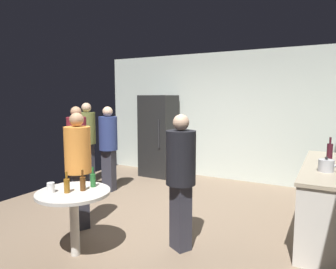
{
  "coord_description": "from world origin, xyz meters",
  "views": [
    {
      "loc": [
        2.26,
        -3.68,
        1.76
      ],
      "look_at": [
        0.21,
        0.13,
        1.23
      ],
      "focal_mm": 32.61,
      "sensor_mm": 36.0,
      "label": 1
    }
  ],
  "objects_px": {
    "refrigerator": "(159,136)",
    "person_in_orange_shirt": "(78,162)",
    "person_in_navy_shirt": "(108,142)",
    "foreground_table": "(74,200)",
    "beer_bottle_brown": "(83,183)",
    "person_in_olive_shirt": "(87,136)",
    "wine_bottle_on_counter": "(330,151)",
    "beer_bottle_green": "(93,180)",
    "plastic_cup_white": "(51,188)",
    "person_in_black_shirt": "(181,172)",
    "person_in_maroon_shirt": "(77,144)",
    "beer_bottle_amber": "(67,185)",
    "kettle": "(326,165)"
  },
  "relations": [
    {
      "from": "beer_bottle_green",
      "to": "person_in_orange_shirt",
      "type": "height_order",
      "value": "person_in_orange_shirt"
    },
    {
      "from": "beer_bottle_brown",
      "to": "person_in_orange_shirt",
      "type": "xyz_separation_m",
      "value": [
        -0.53,
        0.47,
        0.09
      ]
    },
    {
      "from": "kettle",
      "to": "wine_bottle_on_counter",
      "type": "distance_m",
      "value": 0.81
    },
    {
      "from": "person_in_navy_shirt",
      "to": "foreground_table",
      "type": "bearing_deg",
      "value": 26.11
    },
    {
      "from": "wine_bottle_on_counter",
      "to": "beer_bottle_amber",
      "type": "relative_size",
      "value": 1.35
    },
    {
      "from": "kettle",
      "to": "beer_bottle_green",
      "type": "xyz_separation_m",
      "value": [
        -2.35,
        -1.33,
        -0.15
      ]
    },
    {
      "from": "wine_bottle_on_counter",
      "to": "person_in_black_shirt",
      "type": "height_order",
      "value": "person_in_black_shirt"
    },
    {
      "from": "refrigerator",
      "to": "person_in_orange_shirt",
      "type": "relative_size",
      "value": 1.15
    },
    {
      "from": "kettle",
      "to": "person_in_navy_shirt",
      "type": "xyz_separation_m",
      "value": [
        -3.61,
        0.49,
        -0.05
      ]
    },
    {
      "from": "person_in_orange_shirt",
      "to": "person_in_maroon_shirt",
      "type": "bearing_deg",
      "value": 164.51
    },
    {
      "from": "person_in_olive_shirt",
      "to": "person_in_navy_shirt",
      "type": "bearing_deg",
      "value": -2.11
    },
    {
      "from": "foreground_table",
      "to": "refrigerator",
      "type": "bearing_deg",
      "value": 105.26
    },
    {
      "from": "person_in_black_shirt",
      "to": "beer_bottle_brown",
      "type": "bearing_deg",
      "value": -26.24
    },
    {
      "from": "person_in_navy_shirt",
      "to": "plastic_cup_white",
      "type": "bearing_deg",
      "value": 20.78
    },
    {
      "from": "refrigerator",
      "to": "foreground_table",
      "type": "bearing_deg",
      "value": -74.74
    },
    {
      "from": "foreground_table",
      "to": "beer_bottle_brown",
      "type": "bearing_deg",
      "value": 42.68
    },
    {
      "from": "refrigerator",
      "to": "person_in_olive_shirt",
      "type": "bearing_deg",
      "value": -129.19
    },
    {
      "from": "foreground_table",
      "to": "plastic_cup_white",
      "type": "xyz_separation_m",
      "value": [
        -0.17,
        -0.15,
        0.16
      ]
    },
    {
      "from": "plastic_cup_white",
      "to": "person_in_black_shirt",
      "type": "height_order",
      "value": "person_in_black_shirt"
    },
    {
      "from": "refrigerator",
      "to": "beer_bottle_amber",
      "type": "xyz_separation_m",
      "value": [
        0.94,
        -3.59,
        -0.08
      ]
    },
    {
      "from": "wine_bottle_on_counter",
      "to": "refrigerator",
      "type": "bearing_deg",
      "value": 161.3
    },
    {
      "from": "person_in_navy_shirt",
      "to": "person_in_orange_shirt",
      "type": "relative_size",
      "value": 1.02
    },
    {
      "from": "beer_bottle_green",
      "to": "person_in_olive_shirt",
      "type": "height_order",
      "value": "person_in_olive_shirt"
    },
    {
      "from": "refrigerator",
      "to": "beer_bottle_brown",
      "type": "height_order",
      "value": "refrigerator"
    },
    {
      "from": "beer_bottle_amber",
      "to": "refrigerator",
      "type": "bearing_deg",
      "value": 104.68
    },
    {
      "from": "plastic_cup_white",
      "to": "person_in_maroon_shirt",
      "type": "xyz_separation_m",
      "value": [
        -1.33,
        1.73,
        0.14
      ]
    },
    {
      "from": "beer_bottle_brown",
      "to": "foreground_table",
      "type": "bearing_deg",
      "value": -137.32
    },
    {
      "from": "kettle",
      "to": "beer_bottle_amber",
      "type": "height_order",
      "value": "kettle"
    },
    {
      "from": "refrigerator",
      "to": "beer_bottle_green",
      "type": "relative_size",
      "value": 7.83
    },
    {
      "from": "refrigerator",
      "to": "person_in_orange_shirt",
      "type": "height_order",
      "value": "refrigerator"
    },
    {
      "from": "wine_bottle_on_counter",
      "to": "beer_bottle_amber",
      "type": "xyz_separation_m",
      "value": [
        -2.47,
        -2.44,
        -0.2
      ]
    },
    {
      "from": "wine_bottle_on_counter",
      "to": "person_in_maroon_shirt",
      "type": "xyz_separation_m",
      "value": [
        -3.95,
        -0.79,
        -0.09
      ]
    },
    {
      "from": "person_in_orange_shirt",
      "to": "person_in_black_shirt",
      "type": "bearing_deg",
      "value": 35.02
    },
    {
      "from": "beer_bottle_amber",
      "to": "person_in_black_shirt",
      "type": "distance_m",
      "value": 1.25
    },
    {
      "from": "kettle",
      "to": "plastic_cup_white",
      "type": "xyz_separation_m",
      "value": [
        -2.6,
        -1.71,
        -0.18
      ]
    },
    {
      "from": "wine_bottle_on_counter",
      "to": "person_in_olive_shirt",
      "type": "bearing_deg",
      "value": -179.25
    },
    {
      "from": "refrigerator",
      "to": "wine_bottle_on_counter",
      "type": "bearing_deg",
      "value": -18.7
    },
    {
      "from": "foreground_table",
      "to": "beer_bottle_green",
      "type": "relative_size",
      "value": 3.48
    },
    {
      "from": "beer_bottle_brown",
      "to": "plastic_cup_white",
      "type": "bearing_deg",
      "value": -138.45
    },
    {
      "from": "refrigerator",
      "to": "beer_bottle_brown",
      "type": "distance_m",
      "value": 3.61
    },
    {
      "from": "wine_bottle_on_counter",
      "to": "beer_bottle_green",
      "type": "height_order",
      "value": "wine_bottle_on_counter"
    },
    {
      "from": "beer_bottle_amber",
      "to": "person_in_navy_shirt",
      "type": "bearing_deg",
      "value": 118.87
    },
    {
      "from": "wine_bottle_on_counter",
      "to": "person_in_maroon_shirt",
      "type": "relative_size",
      "value": 0.19
    },
    {
      "from": "person_in_navy_shirt",
      "to": "person_in_maroon_shirt",
      "type": "height_order",
      "value": "person_in_maroon_shirt"
    },
    {
      "from": "beer_bottle_brown",
      "to": "person_in_navy_shirt",
      "type": "height_order",
      "value": "person_in_navy_shirt"
    },
    {
      "from": "beer_bottle_green",
      "to": "person_in_orange_shirt",
      "type": "distance_m",
      "value": 0.63
    },
    {
      "from": "kettle",
      "to": "person_in_black_shirt",
      "type": "relative_size",
      "value": 0.16
    },
    {
      "from": "beer_bottle_green",
      "to": "person_in_olive_shirt",
      "type": "bearing_deg",
      "value": 134.25
    },
    {
      "from": "refrigerator",
      "to": "beer_bottle_brown",
      "type": "relative_size",
      "value": 7.83
    },
    {
      "from": "beer_bottle_green",
      "to": "person_in_navy_shirt",
      "type": "relative_size",
      "value": 0.14
    }
  ]
}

